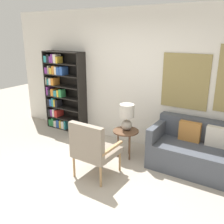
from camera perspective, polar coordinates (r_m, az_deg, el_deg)
The scene contains 7 objects.
ground_plane at distance 3.93m, azimuth -9.13°, elevation -17.13°, with size 14.00×14.00×0.00m, color #B2A899.
wall_back at distance 4.98m, azimuth 6.10°, elevation 7.47°, with size 6.40×0.08×2.70m.
bookshelf at distance 6.01m, azimuth -11.56°, elevation 4.51°, with size 1.03×0.30×1.83m.
armchair at distance 3.93m, azimuth -4.54°, elevation -7.96°, with size 0.63×0.64×0.94m.
couch at distance 4.48m, azimuth 19.46°, elevation -8.61°, with size 1.60×0.81×0.82m.
side_table at distance 4.59m, azimuth 3.17°, elevation -4.97°, with size 0.47×0.47×0.53m.
table_lamp at distance 4.50m, azimuth 3.42°, elevation -0.75°, with size 0.27×0.27×0.49m.
Camera 1 is at (2.19, -2.38, 2.23)m, focal length 40.00 mm.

